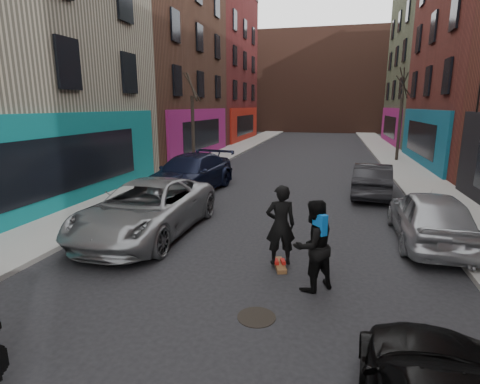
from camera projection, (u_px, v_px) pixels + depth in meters
The scene contains 14 objects.
sidewalk_left at pixel (240, 147), 34.08m from camera, with size 2.50×84.00×0.13m, color gray.
sidewalk_right at pixel (385, 151), 31.19m from camera, with size 2.50×84.00×0.13m, color gray.
buildings_left at pixel (53, 22), 20.66m from camera, with size 12.00×56.00×16.50m, color maroon.
building_far at pixel (322, 83), 55.67m from camera, with size 40.00×10.00×14.00m, color #47281E.
tree_left_far at pixel (193, 112), 21.97m from camera, with size 2.00×2.00×6.50m, color black, non-canonical shape.
tree_right_far at pixel (401, 109), 24.74m from camera, with size 2.00×2.00×6.80m, color black, non-canonical shape.
parked_left_far at pixel (147, 208), 11.03m from camera, with size 2.61×5.67×1.57m, color gray.
parked_left_end at pixel (190, 174), 16.37m from camera, with size 2.31×5.68×1.65m, color black.
parked_right_far at pixel (430, 217), 10.30m from camera, with size 1.79×4.46×1.52m, color #9A9DA2.
parked_right_end at pixel (372, 180), 15.73m from camera, with size 1.47×4.23×1.39m, color black.
skateboard at pixel (280, 265), 8.88m from camera, with size 0.22×0.80×0.10m, color brown.
skateboarder at pixel (281, 225), 8.65m from camera, with size 0.69×0.45×1.90m, color black.
pedestrian at pixel (313, 245), 7.62m from camera, with size 1.18×1.16×1.92m.
manhole at pixel (256, 317), 6.78m from camera, with size 0.70×0.70×0.01m, color black.
Camera 1 is at (1.86, -3.16, 3.75)m, focal length 28.00 mm.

